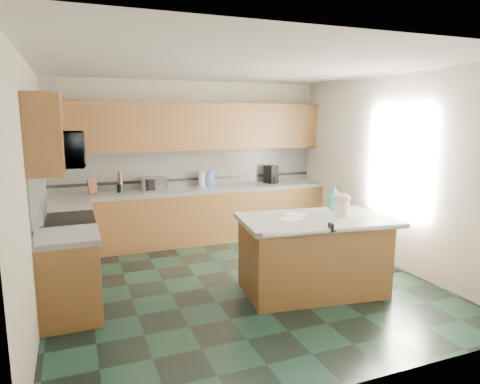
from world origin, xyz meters
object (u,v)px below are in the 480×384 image
island_base (312,257)px  soap_bottle_island (334,198)px  island_top (313,220)px  coffee_maker (271,174)px  treat_jar (341,209)px  knife_block (92,187)px  toaster_oven (155,184)px

island_base → soap_bottle_island: soap_bottle_island is taller
island_top → coffee_maker: size_ratio=5.46×
island_base → treat_jar: size_ratio=8.56×
island_top → knife_block: (-2.37, 2.60, 0.14)m
island_base → coffee_maker: 2.80m
island_top → coffee_maker: 2.73m
soap_bottle_island → coffee_maker: soap_bottle_island is taller
island_top → knife_block: size_ratio=7.54×
island_top → island_base: bearing=0.0°
island_base → island_top: size_ratio=0.94×
island_top → coffee_maker: bearing=82.9°
island_base → knife_block: 3.57m
island_base → toaster_oven: size_ratio=4.27×
coffee_maker → island_top: bearing=-125.7°
knife_block → coffee_maker: coffee_maker is taller
soap_bottle_island → knife_block: size_ratio=1.44×
coffee_maker → toaster_oven: bearing=159.9°
island_base → treat_jar: 0.68m
treat_jar → coffee_maker: coffee_maker is taller
treat_jar → soap_bottle_island: soap_bottle_island is taller
island_top → soap_bottle_island: bearing=36.9°
coffee_maker → soap_bottle_island: bearing=-116.7°
island_base → island_top: bearing=0.0°
soap_bottle_island → coffee_maker: size_ratio=1.04×
knife_block → island_base: bearing=-54.1°
toaster_oven → treat_jar: bearing=-38.6°
treat_jar → island_base: bearing=153.8°
island_top → treat_jar: size_ratio=9.08×
island_base → coffee_maker: bearing=82.9°
treat_jar → knife_block: bearing=119.3°
knife_block → toaster_oven: bearing=-6.5°
island_top → toaster_oven: 2.96m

